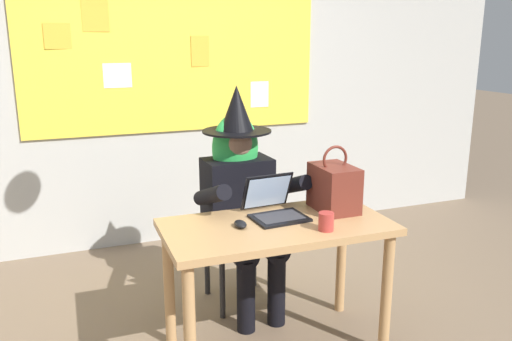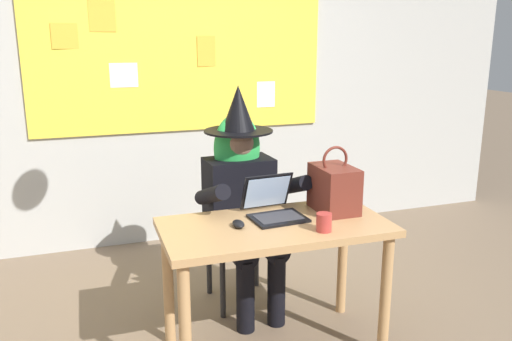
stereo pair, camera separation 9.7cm
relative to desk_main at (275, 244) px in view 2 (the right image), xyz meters
The scene contains 8 objects.
wall_back_bulletin 2.05m from the desk_main, 93.23° to the left, with size 6.27×2.06×2.86m.
desk_main is the anchor object (origin of this frame).
chair_at_desk 0.68m from the desk_main, 90.95° to the left, with size 0.42×0.42×0.90m.
person_costumed 0.57m from the desk_main, 90.89° to the left, with size 0.61×0.69×1.43m.
laptop 0.20m from the desk_main, 72.99° to the left, with size 0.31×0.34×0.22m.
computer_mouse 0.24m from the desk_main, behind, with size 0.06×0.10×0.03m, color black.
handbag 0.47m from the desk_main, 13.15° to the left, with size 0.20×0.30×0.38m.
coffee_mug 0.31m from the desk_main, 43.60° to the right, with size 0.08×0.08×0.10m, color #B23833.
Camera 2 is at (-0.87, -2.45, 1.72)m, focal length 37.00 mm.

